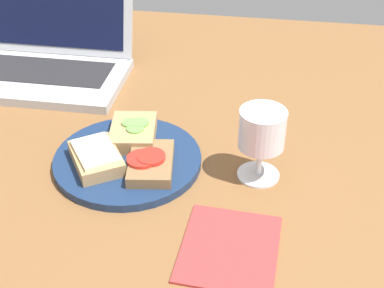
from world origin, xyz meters
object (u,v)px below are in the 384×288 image
at_px(sandwich_with_cheese, 96,157).
at_px(laptop, 43,51).
at_px(wine_glass, 262,132).
at_px(napkin, 230,248).
at_px(sandwich_with_cucumber, 133,132).
at_px(sandwich_with_tomato, 150,162).
at_px(plate, 128,160).

distance_m(sandwich_with_cheese, laptop, 0.38).
height_order(sandwich_with_cheese, wine_glass, wine_glass).
height_order(sandwich_with_cheese, napkin, sandwich_with_cheese).
height_order(sandwich_with_cucumber, wine_glass, wine_glass).
height_order(sandwich_with_tomato, sandwich_with_cheese, sandwich_with_cheese).
height_order(plate, laptop, laptop).
bearing_deg(napkin, plate, 138.22).
height_order(wine_glass, napkin, wine_glass).
xyz_separation_m(sandwich_with_cheese, wine_glass, (0.25, 0.03, 0.06)).
xyz_separation_m(wine_glass, laptop, (-0.47, 0.28, -0.03)).
bearing_deg(laptop, sandwich_with_cucumber, -43.08).
bearing_deg(plate, napkin, -41.78).
bearing_deg(wine_glass, sandwich_with_cheese, -173.49).
relative_size(sandwich_with_tomato, wine_glass, 0.96).
bearing_deg(napkin, wine_glass, 80.39).
bearing_deg(laptop, sandwich_with_cheese, -55.98).
relative_size(sandwich_with_cucumber, sandwich_with_cheese, 0.89).
relative_size(plate, napkin, 1.62).
height_order(plate, sandwich_with_cucumber, sandwich_with_cucumber).
distance_m(plate, napkin, 0.25).
distance_m(wine_glass, laptop, 0.55).
distance_m(sandwich_with_cheese, wine_glass, 0.26).
height_order(plate, sandwich_with_cheese, sandwich_with_cheese).
distance_m(plate, wine_glass, 0.23).
distance_m(sandwich_with_tomato, sandwich_with_cucumber, 0.09).
bearing_deg(laptop, sandwich_with_tomato, -46.10).
xyz_separation_m(sandwich_with_tomato, laptop, (-0.30, 0.31, 0.02)).
bearing_deg(napkin, sandwich_with_cucumber, 130.91).
height_order(sandwich_with_tomato, wine_glass, wine_glass).
xyz_separation_m(sandwich_with_tomato, sandwich_with_cheese, (-0.09, -0.00, 0.00)).
bearing_deg(plate, sandwich_with_tomato, -28.25).
bearing_deg(plate, sandwich_with_cheese, -147.19).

